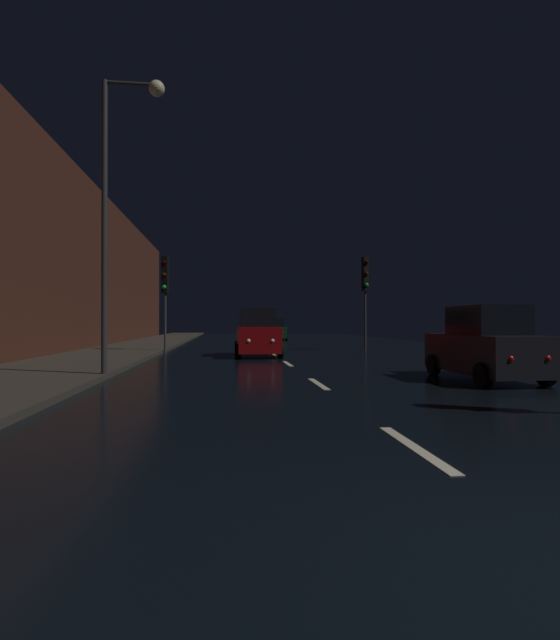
{
  "coord_description": "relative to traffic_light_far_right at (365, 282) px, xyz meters",
  "views": [
    {
      "loc": [
        -2.31,
        -2.61,
        1.54
      ],
      "look_at": [
        -0.39,
        14.25,
        1.65
      ],
      "focal_mm": 26.53,
      "sensor_mm": 36.0,
      "label": 1
    }
  ],
  "objects": [
    {
      "name": "ground",
      "position": [
        -5.45,
        1.35,
        -3.86
      ],
      "size": [
        27.89,
        84.0,
        0.02
      ],
      "primitive_type": "cube",
      "color": "black"
    },
    {
      "name": "sidewalk_left",
      "position": [
        -13.19,
        1.35,
        -3.77
      ],
      "size": [
        4.4,
        84.0,
        0.15
      ],
      "primitive_type": "cube",
      "color": "#38332B",
      "rests_on": "ground"
    },
    {
      "name": "building_facade_left",
      "position": [
        -15.79,
        -2.15,
        0.99
      ],
      "size": [
        0.8,
        63.0,
        9.68
      ],
      "primitive_type": "cube",
      "color": "#472319",
      "rests_on": "ground"
    },
    {
      "name": "lane_centerline",
      "position": [
        -5.45,
        -7.24,
        -3.84
      ],
      "size": [
        0.16,
        30.65,
        0.01
      ],
      "color": "beige",
      "rests_on": "ground"
    },
    {
      "name": "traffic_light_far_right",
      "position": [
        0.0,
        0.0,
        0.0
      ],
      "size": [
        0.35,
        0.48,
        5.25
      ],
      "rotation": [
        0.0,
        0.0,
        -1.43
      ],
      "color": "#38383A",
      "rests_on": "ground"
    },
    {
      "name": "traffic_light_far_left",
      "position": [
        -10.89,
        -0.91,
        -0.23
      ],
      "size": [
        0.37,
        0.48,
        4.97
      ],
      "rotation": [
        0.0,
        0.0,
        -1.76
      ],
      "color": "#38383A",
      "rests_on": "ground"
    },
    {
      "name": "streetlamp_overhead",
      "position": [
        -10.67,
        -12.34,
        1.54
      ],
      "size": [
        1.7,
        0.44,
        8.31
      ],
      "color": "#2D2D30",
      "rests_on": "ground"
    },
    {
      "name": "car_approaching_headlights",
      "position": [
        -6.32,
        -3.78,
        -2.83
      ],
      "size": [
        2.03,
        4.4,
        2.22
      ],
      "rotation": [
        0.0,
        0.0,
        -1.57
      ],
      "color": "maroon",
      "rests_on": "ground"
    },
    {
      "name": "car_distant_taillights",
      "position": [
        -3.31,
        16.78,
        -2.96
      ],
      "size": [
        1.79,
        3.87,
        1.95
      ],
      "rotation": [
        0.0,
        0.0,
        1.57
      ],
      "color": "#0F3819",
      "rests_on": "ground"
    },
    {
      "name": "car_parked_right_near",
      "position": [
        -0.8,
        -13.69,
        -2.93
      ],
      "size": [
        1.84,
        3.98,
        2.0
      ],
      "rotation": [
        0.0,
        0.0,
        1.57
      ],
      "color": "black",
      "rests_on": "ground"
    }
  ]
}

